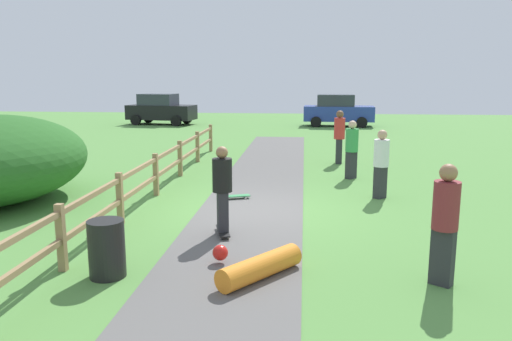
% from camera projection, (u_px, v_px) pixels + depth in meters
% --- Properties ---
extents(ground_plane, '(60.00, 60.00, 0.00)m').
position_uv_depth(ground_plane, '(251.00, 211.00, 11.56)').
color(ground_plane, '#568E42').
extents(asphalt_path, '(2.40, 28.00, 0.02)m').
position_uv_depth(asphalt_path, '(251.00, 210.00, 11.56)').
color(asphalt_path, '#605E5B').
rests_on(asphalt_path, ground_plane).
extents(wooden_fence, '(0.12, 18.12, 1.10)m').
position_uv_depth(wooden_fence, '(140.00, 180.00, 11.68)').
color(wooden_fence, '#997A51').
rests_on(wooden_fence, ground_plane).
extents(trash_bin, '(0.56, 0.56, 0.90)m').
position_uv_depth(trash_bin, '(107.00, 249.00, 7.72)').
color(trash_bin, black).
rests_on(trash_bin, ground_plane).
extents(skater_riding, '(0.47, 0.82, 1.73)m').
position_uv_depth(skater_riding, '(222.00, 186.00, 9.62)').
color(skater_riding, black).
rests_on(skater_riding, asphalt_path).
extents(skater_fallen, '(1.47, 1.46, 0.36)m').
position_uv_depth(skater_fallen, '(257.00, 266.00, 7.70)').
color(skater_fallen, orange).
rests_on(skater_fallen, asphalt_path).
extents(skateboard_loose, '(0.82, 0.46, 0.08)m').
position_uv_depth(skateboard_loose, '(234.00, 196.00, 12.59)').
color(skateboard_loose, '#338C4C').
rests_on(skateboard_loose, asphalt_path).
extents(bystander_white, '(0.54, 0.54, 1.74)m').
position_uv_depth(bystander_white, '(381.00, 161.00, 12.60)').
color(bystander_white, '#2D2D33').
rests_on(bystander_white, ground_plane).
extents(bystander_red, '(0.39, 0.39, 1.87)m').
position_uv_depth(bystander_red, '(339.00, 134.00, 17.58)').
color(bystander_red, '#2D2D33').
rests_on(bystander_red, ground_plane).
extents(bystander_green, '(0.54, 0.54, 1.75)m').
position_uv_depth(bystander_green, '(352.00, 147.00, 15.02)').
color(bystander_green, '#2D2D33').
rests_on(bystander_green, ground_plane).
extents(bystander_maroon, '(0.53, 0.53, 1.83)m').
position_uv_depth(bystander_maroon, '(445.00, 219.00, 7.32)').
color(bystander_maroon, '#2D2D33').
rests_on(bystander_maroon, ground_plane).
extents(parked_car_black, '(4.41, 2.48, 1.92)m').
position_uv_depth(parked_car_black, '(161.00, 109.00, 31.68)').
color(parked_car_black, black).
rests_on(parked_car_black, ground_plane).
extents(parked_car_blue, '(4.27, 2.15, 1.92)m').
position_uv_depth(parked_car_blue, '(338.00, 110.00, 30.63)').
color(parked_car_blue, '#283D99').
rests_on(parked_car_blue, ground_plane).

